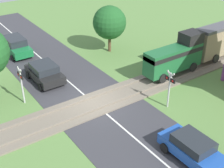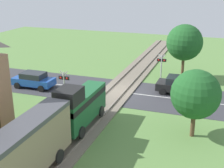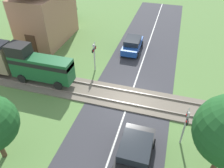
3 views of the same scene
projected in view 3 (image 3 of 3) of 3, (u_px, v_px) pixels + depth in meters
The scene contains 9 objects.
ground_plane at pixel (130, 99), 17.08m from camera, with size 60.00×60.00×0.00m, color #5B8442.
road_surface at pixel (130, 99), 17.08m from camera, with size 48.00×6.40×0.02m.
track_bed at pixel (130, 99), 17.04m from camera, with size 2.80×48.00×0.24m.
car_near_crossing at pixel (135, 152), 12.38m from camera, with size 3.79×2.05×1.48m.
car_far_side at pixel (132, 44), 22.68m from camera, with size 3.80×1.81×1.44m.
crossing_signal_west_approach at pixel (186, 123), 12.76m from camera, with size 0.90×0.18×2.77m.
crossing_signal_east_approach at pixel (94, 53), 19.20m from camera, with size 0.90×0.18×2.77m.
station_building at pixel (44, 5), 22.90m from camera, with size 7.61×4.35×8.03m.
pedestrian_by_station at pixel (32, 55), 21.09m from camera, with size 0.39×0.39×1.56m.
Camera 3 is at (-12.62, -2.27, 11.43)m, focal length 35.00 mm.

